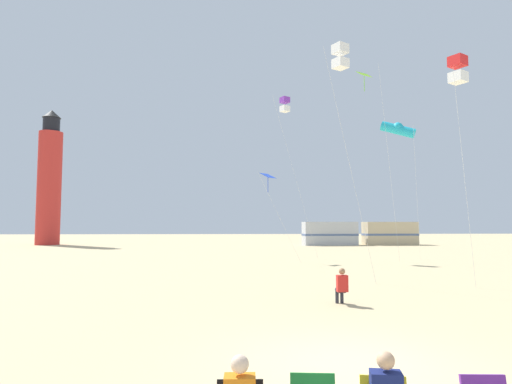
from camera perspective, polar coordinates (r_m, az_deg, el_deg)
ground at (r=8.57m, az=12.44°, el=-21.57°), size 200.00×200.00×0.00m
kite_flyer_standing at (r=14.25m, az=11.29°, el=-12.05°), size 0.35×0.51×1.16m
kite_box_white at (r=21.37m, az=11.14°, el=17.21°), size 2.20×1.55×10.95m
kite_diamond_blue at (r=30.06m, az=1.67°, el=1.79°), size 3.00×2.75×6.14m
kite_box_scarlet at (r=20.74m, az=25.23°, el=14.46°), size 0.82×0.82×9.66m
kite_box_violet at (r=34.06m, az=3.86°, el=11.47°), size 3.44×2.66×12.39m
kite_tube_cyan at (r=33.11m, az=18.32°, el=7.93°), size 2.86×2.53×10.13m
kite_diamond_lime at (r=31.49m, az=14.46°, el=13.78°), size 2.90×2.90×13.12m
lighthouse_distant at (r=58.96m, az=-25.75°, el=1.30°), size 2.80×2.80×16.80m
rv_van_silver at (r=52.74m, az=9.76°, el=-5.47°), size 6.53×2.60×2.80m
rv_van_tan at (r=55.50m, az=17.35°, el=-5.27°), size 6.54×2.63×2.80m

